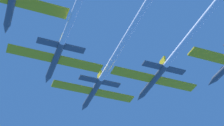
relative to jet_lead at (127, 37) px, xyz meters
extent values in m
cylinder|color=#4C5660|center=(0.00, 17.89, -0.02)|extent=(1.12, 10.22, 1.12)
cone|color=#4C5660|center=(0.00, 24.13, -0.02)|extent=(1.10, 2.25, 1.10)
ellipsoid|color=black|center=(0.00, 20.14, 0.46)|extent=(0.79, 2.04, 0.56)
cube|color=yellow|center=(-4.45, 17.38, -0.02)|extent=(7.77, 2.25, 0.25)
cube|color=yellow|center=(4.45, 17.38, -0.02)|extent=(7.77, 2.25, 0.25)
cube|color=yellow|center=(0.00, 13.81, 1.36)|extent=(0.29, 1.84, 1.64)
cube|color=#4C5660|center=(-2.31, 13.60, -0.02)|extent=(3.50, 1.35, 0.25)
cube|color=#4C5660|center=(2.31, 13.60, -0.02)|extent=(3.50, 1.35, 0.25)
cylinder|color=#4C5660|center=(-9.66, 9.47, -0.68)|extent=(1.12, 10.22, 1.12)
cone|color=#4C5660|center=(-9.66, 15.70, -0.68)|extent=(1.10, 2.25, 1.10)
ellipsoid|color=black|center=(-9.66, 11.72, -0.21)|extent=(0.79, 2.04, 0.56)
cube|color=yellow|center=(-14.11, 8.96, -0.68)|extent=(7.77, 2.25, 0.25)
cube|color=yellow|center=(-5.22, 8.96, -0.68)|extent=(7.77, 2.25, 0.25)
cube|color=yellow|center=(-9.66, 5.38, 0.70)|extent=(0.29, 1.84, 1.64)
cube|color=#4C5660|center=(-11.97, 5.18, -0.68)|extent=(3.50, 1.35, 0.25)
cube|color=#4C5660|center=(-7.35, 5.18, -0.68)|extent=(3.50, 1.35, 0.25)
cylinder|color=#4C5660|center=(8.91, 8.66, -0.94)|extent=(1.12, 10.22, 1.12)
cone|color=#4C5660|center=(8.91, 14.89, -0.94)|extent=(1.10, 2.25, 1.10)
ellipsoid|color=black|center=(8.91, 10.91, -0.47)|extent=(0.79, 2.04, 0.56)
cube|color=yellow|center=(4.47, 8.15, -0.94)|extent=(7.77, 2.25, 0.25)
cube|color=yellow|center=(13.36, 8.15, -0.94)|extent=(7.77, 2.25, 0.25)
cube|color=yellow|center=(8.91, 4.57, 0.44)|extent=(0.29, 1.84, 1.64)
cube|color=#4C5660|center=(6.60, 4.37, -0.94)|extent=(3.50, 1.35, 0.25)
cube|color=#4C5660|center=(11.22, 4.37, -0.94)|extent=(3.50, 1.35, 0.25)
cylinder|color=#4C5660|center=(-18.77, -1.22, -0.13)|extent=(1.12, 10.22, 1.12)
cone|color=#4C5660|center=(-18.77, 5.01, -0.13)|extent=(1.10, 2.25, 1.10)
ellipsoid|color=black|center=(-18.77, 1.03, 0.35)|extent=(0.79, 2.04, 0.56)
cube|color=yellow|center=(-14.32, -1.73, -0.13)|extent=(7.77, 2.25, 0.25)
cone|color=#4C5660|center=(19.32, 5.32, -0.93)|extent=(1.10, 2.25, 1.10)
ellipsoid|color=black|center=(19.32, 1.34, -0.46)|extent=(0.79, 2.04, 0.56)
cube|color=yellow|center=(14.87, -1.42, -0.93)|extent=(7.77, 2.25, 0.25)
camera|label=1|loc=(-17.97, -40.91, -40.10)|focal=58.69mm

